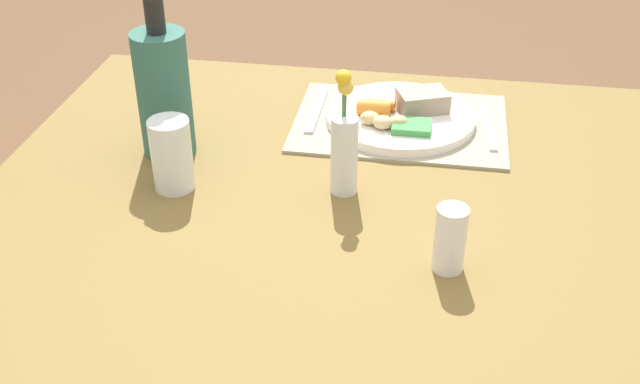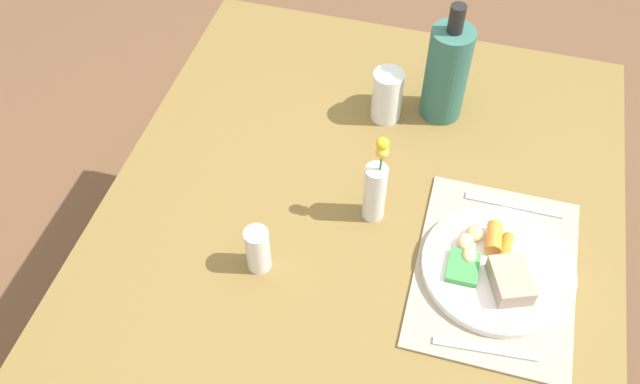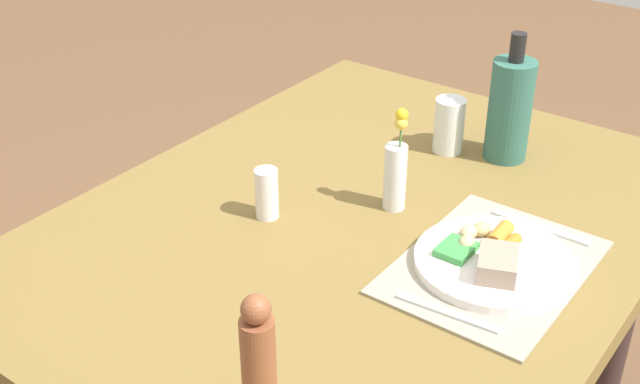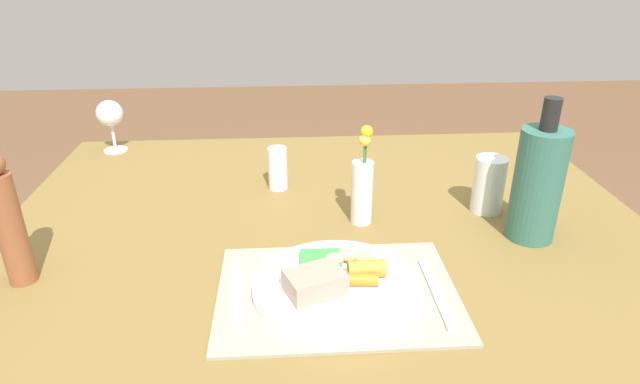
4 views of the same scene
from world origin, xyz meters
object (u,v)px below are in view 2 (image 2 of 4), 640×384
at_px(water_tumbler, 387,98).
at_px(cooler_bottle, 447,72).
at_px(dining_table, 350,268).
at_px(salt_shaker, 258,249).
at_px(fork, 485,349).
at_px(flower_vase, 375,188).
at_px(dinner_plate, 497,268).
at_px(knife, 514,205).

height_order(water_tumbler, cooler_bottle, cooler_bottle).
bearing_deg(water_tumbler, cooler_bottle, -67.89).
height_order(dining_table, water_tumbler, water_tumbler).
xyz_separation_m(cooler_bottle, salt_shaker, (-0.49, 0.26, -0.06)).
bearing_deg(fork, flower_vase, 41.35).
relative_size(fork, water_tumbler, 1.45).
bearing_deg(dinner_plate, salt_shaker, 102.57).
height_order(dining_table, cooler_bottle, cooler_bottle).
relative_size(dinner_plate, knife, 1.47).
relative_size(dining_table, salt_shaker, 13.27).
xyz_separation_m(water_tumbler, cooler_bottle, (0.05, -0.11, 0.06)).
bearing_deg(salt_shaker, knife, -59.43).
bearing_deg(dinner_plate, cooler_bottle, 22.63).
distance_m(dinner_plate, salt_shaker, 0.44).
bearing_deg(knife, water_tumbler, 57.98).
xyz_separation_m(knife, cooler_bottle, (0.23, 0.18, 0.11)).
relative_size(water_tumbler, salt_shaker, 1.21).
relative_size(dinner_plate, water_tumbler, 2.30).
bearing_deg(cooler_bottle, salt_shaker, 152.36).
bearing_deg(salt_shaker, dining_table, -56.96).
bearing_deg(fork, dining_table, 54.09).
height_order(dinner_plate, fork, dinner_plate).
relative_size(cooler_bottle, flower_vase, 1.33).
height_order(knife, water_tumbler, water_tumbler).
xyz_separation_m(flower_vase, salt_shaker, (-0.17, 0.18, -0.03)).
bearing_deg(knife, fork, 176.66).
height_order(fork, knife, same).
height_order(dinner_plate, cooler_bottle, cooler_bottle).
bearing_deg(salt_shaker, flower_vase, -45.85).
height_order(dinner_plate, water_tumbler, water_tumbler).
relative_size(fork, flower_vase, 0.84).
distance_m(fork, water_tumbler, 0.59).
distance_m(dinner_plate, fork, 0.16).
height_order(knife, cooler_bottle, cooler_bottle).
bearing_deg(flower_vase, dining_table, 161.16).
relative_size(knife, water_tumbler, 1.57).
height_order(fork, cooler_bottle, cooler_bottle).
bearing_deg(dinner_plate, fork, 179.77).
xyz_separation_m(dinner_plate, knife, (0.17, -0.02, -0.01)).
xyz_separation_m(fork, water_tumbler, (0.51, 0.28, 0.04)).
bearing_deg(dinner_plate, water_tumbler, 38.55).
height_order(cooler_bottle, salt_shaker, cooler_bottle).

